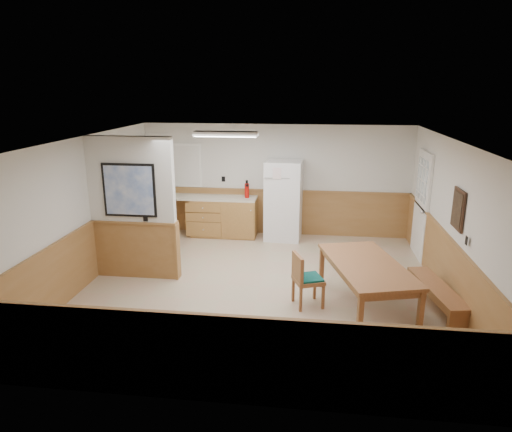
# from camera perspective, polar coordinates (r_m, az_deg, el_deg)

# --- Properties ---
(ground) EXTENTS (6.00, 6.00, 0.00)m
(ground) POSITION_cam_1_polar(r_m,az_deg,el_deg) (7.87, 0.54, -8.83)
(ground) COLOR tan
(ground) RESTS_ON ground
(ceiling) EXTENTS (6.00, 6.00, 0.02)m
(ceiling) POSITION_cam_1_polar(r_m,az_deg,el_deg) (7.19, 0.59, 9.57)
(ceiling) COLOR silver
(ceiling) RESTS_ON back_wall
(back_wall) EXTENTS (6.00, 0.02, 2.50)m
(back_wall) POSITION_cam_1_polar(r_m,az_deg,el_deg) (10.34, 2.47, 4.49)
(back_wall) COLOR silver
(back_wall) RESTS_ON ground
(right_wall) EXTENTS (0.02, 6.00, 2.50)m
(right_wall) POSITION_cam_1_polar(r_m,az_deg,el_deg) (7.71, 23.31, -0.80)
(right_wall) COLOR silver
(right_wall) RESTS_ON ground
(left_wall) EXTENTS (0.02, 6.00, 2.50)m
(left_wall) POSITION_cam_1_polar(r_m,az_deg,el_deg) (8.32, -20.44, 0.66)
(left_wall) COLOR silver
(left_wall) RESTS_ON ground
(wainscot_back) EXTENTS (6.00, 0.04, 1.00)m
(wainscot_back) POSITION_cam_1_polar(r_m,az_deg,el_deg) (10.49, 2.42, 0.45)
(wainscot_back) COLOR olive
(wainscot_back) RESTS_ON ground
(wainscot_right) EXTENTS (0.04, 6.00, 1.00)m
(wainscot_right) POSITION_cam_1_polar(r_m,az_deg,el_deg) (7.93, 22.58, -6.00)
(wainscot_right) COLOR olive
(wainscot_right) RESTS_ON ground
(wainscot_left) EXTENTS (0.04, 6.00, 1.00)m
(wainscot_left) POSITION_cam_1_polar(r_m,az_deg,el_deg) (8.52, -19.83, -4.21)
(wainscot_left) COLOR olive
(wainscot_left) RESTS_ON ground
(partition_wall) EXTENTS (1.50, 0.20, 2.50)m
(partition_wall) POSITION_cam_1_polar(r_m,az_deg,el_deg) (8.18, -15.14, 0.74)
(partition_wall) COLOR silver
(partition_wall) RESTS_ON ground
(kitchen_counter) EXTENTS (2.20, 0.61, 1.00)m
(kitchen_counter) POSITION_cam_1_polar(r_m,az_deg,el_deg) (10.39, -4.38, 0.03)
(kitchen_counter) COLOR #A8753B
(kitchen_counter) RESTS_ON ground
(exterior_door) EXTENTS (0.07, 1.02, 2.15)m
(exterior_door) POSITION_cam_1_polar(r_m,az_deg,el_deg) (9.52, 19.96, 1.32)
(exterior_door) COLOR white
(exterior_door) RESTS_ON ground
(kitchen_window) EXTENTS (0.80, 0.04, 1.00)m
(kitchen_window) POSITION_cam_1_polar(r_m,az_deg,el_deg) (10.64, -8.93, 6.28)
(kitchen_window) COLOR white
(kitchen_window) RESTS_ON back_wall
(wall_painting) EXTENTS (0.04, 0.50, 0.60)m
(wall_painting) POSITION_cam_1_polar(r_m,az_deg,el_deg) (7.35, 23.93, 0.78)
(wall_painting) COLOR #342015
(wall_painting) RESTS_ON right_wall
(fluorescent_fixture) EXTENTS (1.20, 0.30, 0.09)m
(fluorescent_fixture) POSITION_cam_1_polar(r_m,az_deg,el_deg) (8.60, -3.79, 10.21)
(fluorescent_fixture) COLOR white
(fluorescent_fixture) RESTS_ON ceiling
(refrigerator) EXTENTS (0.82, 0.75, 1.76)m
(refrigerator) POSITION_cam_1_polar(r_m,az_deg,el_deg) (10.05, 3.46, 1.96)
(refrigerator) COLOR white
(refrigerator) RESTS_ON ground
(dining_table) EXTENTS (1.44, 2.11, 0.75)m
(dining_table) POSITION_cam_1_polar(r_m,az_deg,el_deg) (7.06, 13.66, -6.46)
(dining_table) COLOR #A6613D
(dining_table) RESTS_ON ground
(dining_bench) EXTENTS (0.60, 1.56, 0.45)m
(dining_bench) POSITION_cam_1_polar(r_m,az_deg,el_deg) (7.37, 21.67, -8.93)
(dining_bench) COLOR #A6613D
(dining_bench) RESTS_ON ground
(dining_chair) EXTENTS (0.68, 0.57, 0.85)m
(dining_chair) POSITION_cam_1_polar(r_m,az_deg,el_deg) (7.08, 5.93, -7.48)
(dining_chair) COLOR #A6613D
(dining_chair) RESTS_ON ground
(fire_extinguisher) EXTENTS (0.12, 0.12, 0.40)m
(fire_extinguisher) POSITION_cam_1_polar(r_m,az_deg,el_deg) (10.15, -1.15, 3.27)
(fire_extinguisher) COLOR #AB0E09
(fire_extinguisher) RESTS_ON kitchen_counter
(soap_bottle) EXTENTS (0.09, 0.09, 0.24)m
(soap_bottle) POSITION_cam_1_polar(r_m,az_deg,el_deg) (10.56, -10.27, 3.23)
(soap_bottle) COLOR green
(soap_bottle) RESTS_ON kitchen_counter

